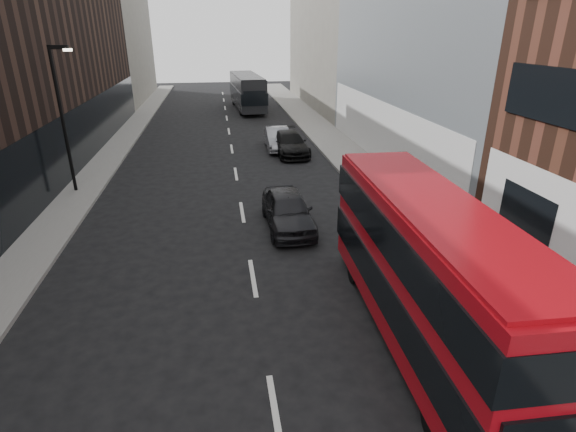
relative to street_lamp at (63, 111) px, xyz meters
name	(u,v)px	position (x,y,z in m)	size (l,w,h in m)	color
sidewalk_right	(339,147)	(15.72, 7.00, -4.11)	(3.00, 80.00, 0.15)	slate
sidewalk_left	(110,156)	(0.22, 7.00, -4.11)	(2.00, 80.00, 0.15)	slate
building_victorian	(332,10)	(19.59, 26.00, 5.48)	(6.50, 24.00, 21.00)	slate
building_left_mid	(57,42)	(-3.28, 12.00, 2.82)	(5.00, 24.00, 14.00)	black
building_left_far	(119,42)	(-3.28, 34.00, 2.32)	(5.00, 20.00, 13.00)	slate
street_lamp	(63,111)	(0.00, 0.00, 0.00)	(1.06, 0.22, 7.00)	black
red_bus	(427,267)	(12.40, -13.93, -1.97)	(2.61, 9.94, 3.99)	#B20B15
grey_bus	(247,91)	(10.56, 24.75, -2.30)	(3.20, 10.99, 3.51)	black
car_a	(288,210)	(10.04, -6.00, -3.39)	(1.87, 4.64, 1.58)	black
car_b	(278,139)	(11.42, 7.51, -3.44)	(1.56, 4.49, 1.48)	gray
car_c	(290,143)	(12.04, 6.00, -3.45)	(2.05, 5.05, 1.47)	black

